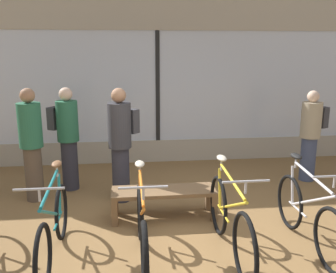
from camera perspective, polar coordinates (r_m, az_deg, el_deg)
ground_plane at (r=4.51m, az=2.46°, el=-16.79°), size 24.00×24.00×0.00m
shop_back_wall at (r=7.41m, az=-1.61°, el=8.45°), size 12.00×0.08×3.20m
bicycle_left at (r=4.32m, az=-17.07°, el=-13.15°), size 0.46×1.71×1.02m
bicycle_center_left at (r=4.15m, az=-3.97°, el=-13.76°), size 0.46×1.67×1.02m
bicycle_center_right at (r=4.29m, az=9.38°, el=-12.53°), size 0.46×1.78×1.05m
bicycle_right at (r=4.68m, az=20.53°, el=-11.14°), size 0.46×1.69×1.03m
display_bench at (r=5.12m, az=-0.67°, el=-8.81°), size 1.40×0.44×0.40m
customer_near_rack at (r=6.88m, az=20.94°, el=0.52°), size 0.56×0.46×1.58m
customer_by_window at (r=6.20m, az=-15.10°, el=0.15°), size 0.56×0.49×1.67m
customer_mid_floor at (r=5.56m, az=-7.20°, el=-0.72°), size 0.54×0.55×1.71m
customer_near_bench at (r=5.89m, az=-20.10°, el=-0.90°), size 0.42×0.42×1.71m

